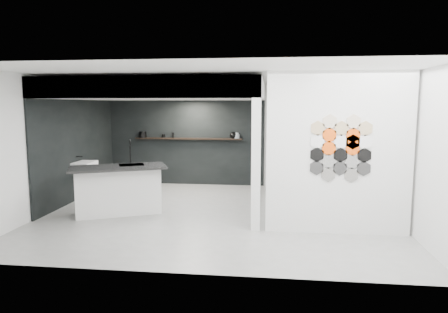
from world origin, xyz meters
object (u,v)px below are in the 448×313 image
(wall_basin, at_px, (85,164))
(stockpot, at_px, (143,134))
(partition_panel, at_px, (338,154))
(glass_bowl, at_px, (237,136))
(glass_vase, at_px, (237,135))
(bottle_dark, at_px, (173,135))
(kettle, at_px, (233,135))
(kitchen_island, at_px, (119,189))
(utensil_cup, at_px, (163,136))

(wall_basin, relative_size, stockpot, 2.95)
(partition_panel, xyz_separation_m, stockpot, (-4.72, 3.87, 0.00))
(stockpot, xyz_separation_m, glass_bowl, (2.65, 0.00, -0.03))
(wall_basin, distance_m, glass_bowl, 4.00)
(partition_panel, distance_m, wall_basin, 5.78)
(stockpot, xyz_separation_m, glass_vase, (2.65, 0.00, -0.00))
(partition_panel, distance_m, bottle_dark, 5.46)
(kettle, distance_m, glass_bowl, 0.10)
(wall_basin, bearing_deg, kitchen_island, -40.69)
(utensil_cup, bearing_deg, kitchen_island, -91.97)
(kitchen_island, height_order, kettle, kitchen_island)
(stockpot, bearing_deg, utensil_cup, 0.00)
(wall_basin, xyz_separation_m, kitchen_island, (1.23, -1.05, -0.34))
(kitchen_island, xyz_separation_m, utensil_cup, (0.11, 3.12, 0.85))
(wall_basin, distance_m, kitchen_island, 1.65)
(partition_panel, height_order, bottle_dark, partition_panel)
(stockpot, bearing_deg, wall_basin, -109.81)
(kitchen_island, relative_size, kettle, 10.03)
(kitchen_island, height_order, glass_vase, kitchen_island)
(kettle, relative_size, utensil_cup, 2.12)
(stockpot, distance_m, glass_bowl, 2.65)
(wall_basin, bearing_deg, partition_panel, -18.23)
(kettle, bearing_deg, wall_basin, -169.62)
(kitchen_island, distance_m, glass_vase, 3.90)
(stockpot, height_order, utensil_cup, stockpot)
(glass_bowl, relative_size, bottle_dark, 1.08)
(bottle_dark, height_order, utensil_cup, bottle_dark)
(stockpot, height_order, bottle_dark, stockpot)
(wall_basin, height_order, bottle_dark, bottle_dark)
(kitchen_island, distance_m, bottle_dark, 3.26)
(bottle_dark, bearing_deg, wall_basin, -127.87)
(wall_basin, xyz_separation_m, glass_bowl, (3.39, 2.07, 0.53))
(bottle_dark, relative_size, utensil_cup, 1.51)
(partition_panel, relative_size, bottle_dark, 19.09)
(glass_bowl, xyz_separation_m, glass_vase, (0.00, 0.00, 0.02))
(bottle_dark, bearing_deg, kitchen_island, -96.95)
(bottle_dark, xyz_separation_m, utensil_cup, (-0.27, 0.00, -0.02))
(wall_basin, xyz_separation_m, kettle, (3.30, 2.07, 0.56))
(partition_panel, xyz_separation_m, glass_vase, (-2.08, 3.87, -0.00))
(partition_panel, bearing_deg, bottle_dark, 134.96)
(partition_panel, xyz_separation_m, bottle_dark, (-3.86, 3.87, -0.01))
(partition_panel, relative_size, kettle, 13.60)
(partition_panel, xyz_separation_m, kitchen_island, (-4.24, 0.75, -0.89))
(glass_vase, bearing_deg, stockpot, 180.00)
(kitchen_island, xyz_separation_m, kettle, (2.07, 3.12, 0.89))
(glass_bowl, relative_size, utensil_cup, 1.63)
(glass_vase, bearing_deg, kitchen_island, -124.76)
(kettle, xyz_separation_m, glass_bowl, (0.09, 0.00, -0.03))
(wall_basin, bearing_deg, glass_vase, 31.35)
(kitchen_island, bearing_deg, glass_vase, 30.96)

